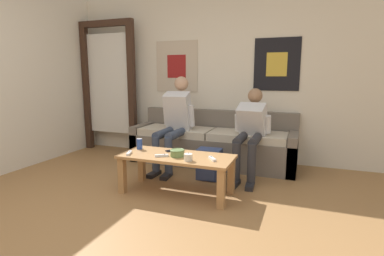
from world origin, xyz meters
TOP-DOWN VIEW (x-y plane):
  - ground_plane at (0.00, 0.00)m, footprint 18.00×18.00m
  - wall_back at (0.00, 2.68)m, footprint 10.00×0.07m
  - door_frame at (-1.67, 2.47)m, footprint 1.00×0.10m
  - couch at (0.20, 2.32)m, footprint 2.35×0.72m
  - coffee_table at (0.17, 1.08)m, footprint 1.22×0.53m
  - person_seated_adult at (-0.24, 1.97)m, footprint 0.47×0.95m
  - person_seated_teen at (0.80, 1.96)m, footprint 0.47×0.95m
  - backpack at (0.36, 1.63)m, footprint 0.30×0.24m
  - ceramic_bowl at (0.20, 1.04)m, footprint 0.16×0.16m
  - pillar_candle at (0.36, 0.92)m, footprint 0.09×0.09m
  - drink_can_blue at (-0.34, 1.18)m, footprint 0.07×0.07m
  - game_controller_near_left at (0.58, 1.04)m, footprint 0.11×0.13m
  - game_controller_near_right at (-0.33, 0.94)m, footprint 0.08×0.15m
  - game_controller_far_center at (0.04, 0.97)m, footprint 0.14×0.10m
  - cell_phone at (0.05, 1.22)m, footprint 0.14×0.15m

SIDE VIEW (x-z plane):
  - ground_plane at x=0.00m, z-range 0.00..0.00m
  - backpack at x=0.36m, z-range -0.01..0.37m
  - couch at x=0.20m, z-range -0.10..0.65m
  - coffee_table at x=0.17m, z-range 0.14..0.56m
  - cell_phone at x=0.05m, z-range 0.43..0.44m
  - game_controller_near_left at x=0.58m, z-range 0.42..0.45m
  - game_controller_near_right at x=-0.33m, z-range 0.42..0.45m
  - game_controller_far_center at x=0.04m, z-range 0.42..0.45m
  - pillar_candle at x=0.36m, z-range 0.42..0.50m
  - ceramic_bowl at x=0.20m, z-range 0.43..0.51m
  - drink_can_blue at x=-0.34m, z-range 0.43..0.55m
  - person_seated_teen at x=0.80m, z-range 0.06..1.16m
  - person_seated_adult at x=-0.24m, z-range 0.05..1.31m
  - door_frame at x=-1.67m, z-range 0.12..2.27m
  - wall_back at x=0.00m, z-range 0.00..2.55m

